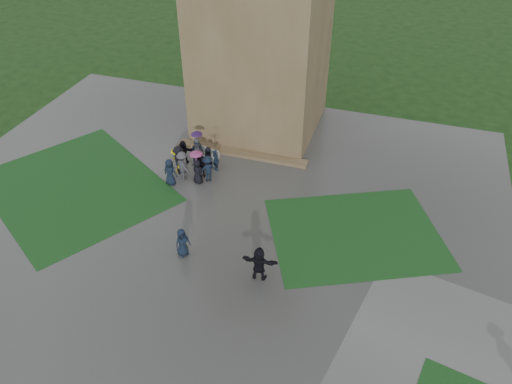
% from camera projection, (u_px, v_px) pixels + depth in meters
% --- Properties ---
extents(ground, '(120.00, 120.00, 0.00)m').
position_uv_depth(ground, '(174.00, 262.00, 25.46)').
color(ground, black).
extents(plaza, '(34.00, 34.00, 0.02)m').
position_uv_depth(plaza, '(190.00, 237.00, 26.98)').
color(plaza, '#373734').
rests_on(plaza, ground).
extents(lawn_inset_left, '(14.10, 13.46, 0.01)m').
position_uv_depth(lawn_inset_left, '(76.00, 187.00, 30.55)').
color(lawn_inset_left, '#133616').
rests_on(lawn_inset_left, plaza).
extents(lawn_inset_right, '(11.12, 10.15, 0.01)m').
position_uv_depth(lawn_inset_right, '(355.00, 233.00, 27.18)').
color(lawn_inset_right, '#133616').
rests_on(lawn_inset_right, plaza).
extents(tower_plinth, '(9.00, 0.80, 0.22)m').
position_uv_depth(tower_plinth, '(242.00, 153.00, 33.44)').
color(tower_plinth, brown).
rests_on(tower_plinth, plaza).
extents(bench, '(1.75, 0.91, 0.97)m').
position_uv_depth(bench, '(207.00, 155.00, 32.53)').
color(bench, '#A8A8A4').
rests_on(bench, plaza).
extents(visitor_cluster, '(3.69, 3.54, 2.61)m').
position_uv_depth(visitor_cluster, '(192.00, 159.00, 31.18)').
color(visitor_cluster, black).
rests_on(visitor_cluster, plaza).
extents(pedestrian_mid, '(0.92, 0.98, 1.66)m').
position_uv_depth(pedestrian_mid, '(182.00, 242.00, 25.39)').
color(pedestrian_mid, black).
rests_on(pedestrian_mid, plaza).
extents(pedestrian_near, '(1.81, 0.76, 1.91)m').
position_uv_depth(pedestrian_near, '(259.00, 264.00, 24.01)').
color(pedestrian_near, black).
rests_on(pedestrian_near, plaza).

